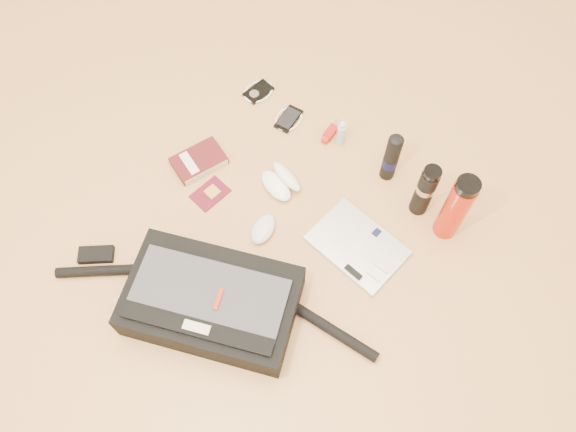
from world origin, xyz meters
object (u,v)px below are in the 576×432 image
Objects in this scene: laptop at (357,246)px; book at (199,161)px; messenger_bag at (211,301)px; thermos_black at (425,190)px; thermos_red at (456,208)px.

book is at bearing -167.71° from laptop.
messenger_bag is 3.13× the size of laptop.
laptop is at bearing -105.35° from thermos_black.
messenger_bag is 0.80m from thermos_red.
thermos_black is at bearing 42.96° from messenger_bag.
laptop is 1.31× the size of thermos_black.
laptop is 1.03× the size of thermos_red.
messenger_bag reaches higher than laptop.
messenger_bag is at bearing -112.34° from laptop.
book is (-0.62, -0.10, 0.01)m from laptop.
laptop is 1.49× the size of book.
laptop is 0.33m from thermos_red.
thermos_red is at bearing 56.26° from laptop.
book is at bearing -153.28° from thermos_black.
book is 0.88m from thermos_red.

